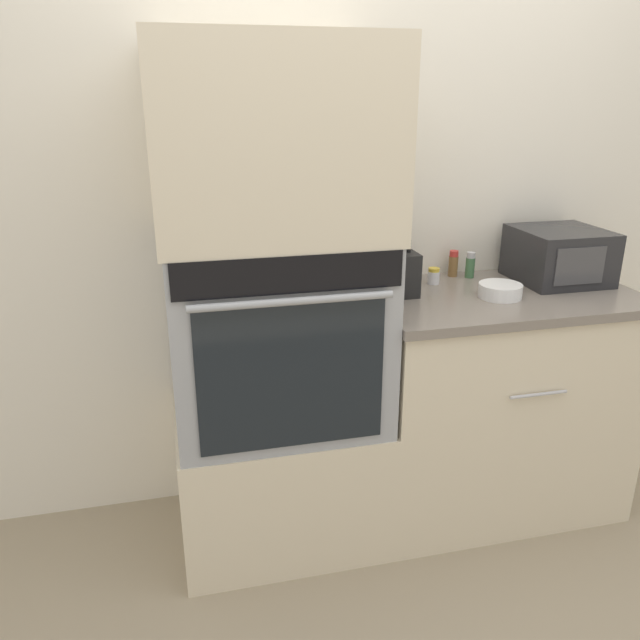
{
  "coord_description": "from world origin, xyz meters",
  "views": [
    {
      "loc": [
        -0.71,
        -1.74,
        1.63
      ],
      "look_at": [
        -0.23,
        0.21,
        0.9
      ],
      "focal_mm": 35.0,
      "sensor_mm": 36.0,
      "label": 1
    }
  ],
  "objects": [
    {
      "name": "condiment_jar_far",
      "position": [
        0.29,
        0.47,
        0.95
      ],
      "size": [
        0.05,
        0.05,
        0.06
      ],
      "color": "silver",
      "rests_on": "counter_unit"
    },
    {
      "name": "knife_block",
      "position": [
        0.11,
        0.36,
        1.0
      ],
      "size": [
        0.12,
        0.13,
        0.21
      ],
      "color": "black",
      "rests_on": "counter_unit"
    },
    {
      "name": "wall_back",
      "position": [
        0.0,
        0.63,
        1.25
      ],
      "size": [
        8.0,
        0.05,
        2.5
      ],
      "color": "silver",
      "rests_on": "ground_plane"
    },
    {
      "name": "counter_unit",
      "position": [
        0.5,
        0.3,
        0.46
      ],
      "size": [
        1.02,
        0.63,
        0.92
      ],
      "color": "beige",
      "rests_on": "ground_plane"
    },
    {
      "name": "ground_plane",
      "position": [
        0.0,
        0.0,
        0.0
      ],
      "size": [
        12.0,
        12.0,
        0.0
      ],
      "primitive_type": "plane",
      "color": "gray"
    },
    {
      "name": "bowl",
      "position": [
        0.46,
        0.24,
        0.94
      ],
      "size": [
        0.16,
        0.16,
        0.05
      ],
      "color": "white",
      "rests_on": "counter_unit"
    },
    {
      "name": "wall_oven",
      "position": [
        -0.38,
        0.3,
        0.85
      ],
      "size": [
        0.73,
        0.64,
        0.67
      ],
      "color": "#9EA0A5",
      "rests_on": "oven_cabinet_base"
    },
    {
      "name": "oven_cabinet_upper",
      "position": [
        -0.38,
        0.3,
        1.49
      ],
      "size": [
        0.75,
        0.6,
        0.61
      ],
      "color": "beige",
      "rests_on": "wall_oven"
    },
    {
      "name": "condiment_jar_near",
      "position": [
        0.41,
        0.55,
        0.97
      ],
      "size": [
        0.04,
        0.04,
        0.11
      ],
      "color": "brown",
      "rests_on": "counter_unit"
    },
    {
      "name": "oven_cabinet_base",
      "position": [
        -0.38,
        0.3,
        0.26
      ],
      "size": [
        0.75,
        0.6,
        0.51
      ],
      "color": "beige",
      "rests_on": "ground_plane"
    },
    {
      "name": "condiment_jar_mid",
      "position": [
        0.47,
        0.52,
        0.97
      ],
      "size": [
        0.04,
        0.04,
        0.11
      ],
      "color": "#427047",
      "rests_on": "counter_unit"
    },
    {
      "name": "microwave",
      "position": [
        0.79,
        0.39,
        1.02
      ],
      "size": [
        0.33,
        0.33,
        0.21
      ],
      "color": "#232326",
      "rests_on": "counter_unit"
    }
  ]
}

